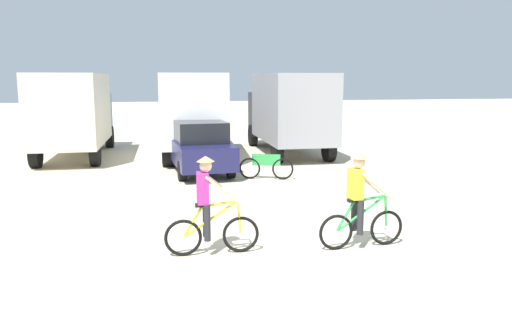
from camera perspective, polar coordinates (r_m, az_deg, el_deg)
name	(u,v)px	position (r m, az deg, el deg)	size (l,w,h in m)	color
ground_plane	(300,258)	(9.16, 5.08, -11.02)	(120.00, 120.00, 0.00)	beige
box_truck_cream_rv	(74,111)	(21.28, -20.02, 5.28)	(2.43, 6.76, 3.35)	beige
box_truck_avon_van	(195,110)	(20.44, -7.03, 5.63)	(2.78, 6.88, 3.35)	white
box_truck_grey_hauler	(289,109)	(21.06, 3.74, 5.79)	(2.42, 6.76, 3.35)	#9E9EA3
sedan_parked	(200,147)	(16.99, -6.44, 1.53)	(2.14, 4.34, 1.76)	#1E1E4C
cyclist_orange_shirt	(209,209)	(9.07, -5.43, -5.62)	(1.73, 0.52, 1.82)	black
cyclist_cowboy_hat	(360,204)	(9.58, 11.74, -4.96)	(1.73, 0.52, 1.82)	black
bicycle_spare	(266,167)	(15.80, 1.16, -0.78)	(1.67, 0.67, 0.97)	black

